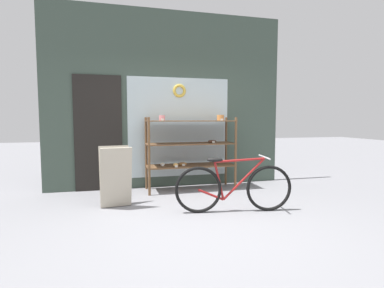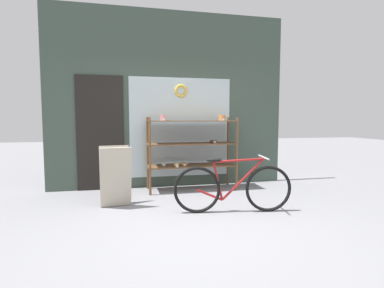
% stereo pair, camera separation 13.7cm
% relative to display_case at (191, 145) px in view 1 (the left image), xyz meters
% --- Properties ---
extents(ground_plane, '(30.00, 30.00, 0.00)m').
position_rel_display_case_xyz_m(ground_plane, '(-0.34, -1.86, -0.84)').
color(ground_plane, gray).
extents(storefront_facade, '(4.57, 0.13, 3.36)m').
position_rel_display_case_xyz_m(storefront_facade, '(-0.38, 0.41, 0.79)').
color(storefront_facade, '#3D4C42').
rests_on(storefront_facade, ground_plane).
extents(display_case, '(1.63, 0.54, 1.39)m').
position_rel_display_case_xyz_m(display_case, '(0.00, 0.00, 0.00)').
color(display_case, brown).
rests_on(display_case, ground_plane).
extents(bicycle, '(1.65, 0.46, 0.79)m').
position_rel_display_case_xyz_m(bicycle, '(0.25, -1.46, -0.49)').
color(bicycle, black).
rests_on(bicycle, ground_plane).
extents(sandwich_board, '(0.48, 0.43, 0.90)m').
position_rel_display_case_xyz_m(sandwich_board, '(-1.36, -0.80, -0.38)').
color(sandwich_board, '#B2A893').
rests_on(sandwich_board, ground_plane).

